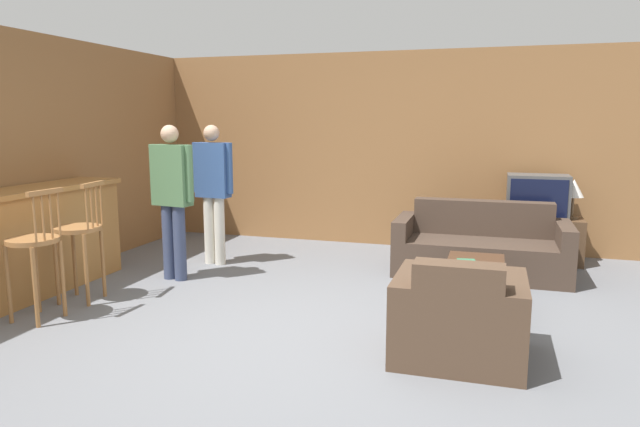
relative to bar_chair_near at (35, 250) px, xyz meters
name	(u,v)px	position (x,y,z in m)	size (l,w,h in m)	color
ground_plane	(300,335)	(2.26, 0.32, -0.62)	(24.00, 24.00, 0.00)	slate
wall_back	(385,150)	(2.26, 3.87, 0.68)	(9.40, 0.08, 2.60)	olive
wall_left	(70,156)	(-0.93, 1.59, 0.68)	(0.08, 8.55, 2.60)	olive
bar_counter	(8,247)	(-0.60, 0.30, -0.08)	(0.55, 2.72, 1.06)	#A87038
bar_chair_near	(35,250)	(0.00, 0.00, 0.00)	(0.45, 0.45, 1.14)	#996638
bar_chair_mid	(80,237)	(0.00, 0.55, 0.00)	(0.48, 0.48, 1.14)	#996638
couch_far	(481,249)	(3.59, 2.67, -0.34)	(1.87, 0.86, 0.79)	#423328
armchair_near	(459,321)	(3.50, 0.22, -0.33)	(0.91, 0.82, 0.77)	#4C3828
coffee_table	(475,272)	(3.57, 1.37, -0.26)	(0.51, 0.96, 0.43)	#472D1E
tv_unit	(535,239)	(4.21, 3.47, -0.35)	(1.07, 0.54, 0.55)	#513823
tv	(537,196)	(4.21, 3.46, 0.18)	(0.71, 0.43, 0.51)	#4C4C4C
book_on_table	(466,262)	(3.49, 1.38, -0.18)	(0.18, 0.14, 0.03)	#33704C
table_lamp	(574,190)	(4.60, 3.47, 0.27)	(0.23, 0.23, 0.47)	brown
person_by_window	(213,186)	(0.54, 2.20, 0.32)	(0.52, 0.19, 1.65)	silver
person_by_counter	(172,193)	(0.44, 1.47, 0.32)	(0.55, 0.23, 1.65)	#384260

